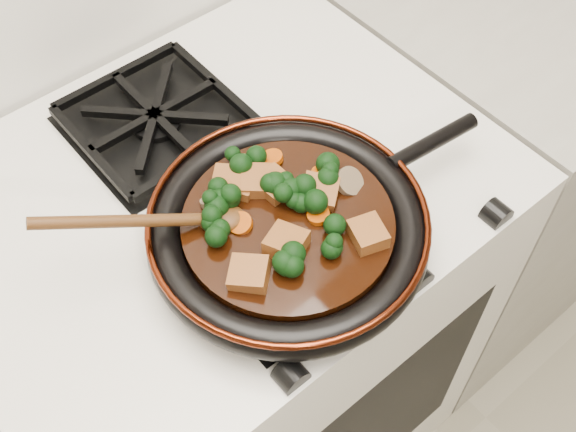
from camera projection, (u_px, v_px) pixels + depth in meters
stove at (235, 335)px, 1.34m from camera, size 0.76×0.60×0.90m
burner_grate_front at (280, 244)px, 0.90m from camera, size 0.23×0.23×0.03m
burner_grate_back at (156, 120)px, 1.03m from camera, size 0.23×0.23×0.03m
skillet at (289, 228)px, 0.88m from camera, size 0.47×0.35×0.05m
braising_sauce at (288, 226)px, 0.88m from camera, size 0.26×0.26×0.02m
tofu_cube_0 at (286, 243)px, 0.84m from camera, size 0.06×0.06×0.03m
tofu_cube_1 at (275, 186)px, 0.89m from camera, size 0.04×0.04×0.03m
tofu_cube_2 at (257, 182)px, 0.89m from camera, size 0.06×0.06×0.03m
tofu_cube_3 at (249, 274)px, 0.81m from camera, size 0.06×0.06×0.03m
tofu_cube_4 at (229, 181)px, 0.90m from camera, size 0.06×0.05×0.03m
tofu_cube_5 at (368, 235)px, 0.85m from camera, size 0.05×0.05×0.03m
tofu_cube_6 at (240, 186)px, 0.89m from camera, size 0.05×0.05×0.02m
tofu_cube_7 at (320, 193)px, 0.88m from camera, size 0.06×0.06×0.03m
broccoli_floret_0 at (213, 230)px, 0.85m from camera, size 0.09×0.08×0.07m
broccoli_floret_1 at (280, 189)px, 0.88m from camera, size 0.09×0.09×0.07m
broccoli_floret_2 at (328, 174)px, 0.90m from camera, size 0.07×0.08×0.07m
broccoli_floret_3 at (306, 200)px, 0.87m from camera, size 0.08×0.08×0.07m
broccoli_floret_4 at (332, 239)px, 0.84m from camera, size 0.07×0.06×0.05m
broccoli_floret_5 at (245, 158)px, 0.91m from camera, size 0.07×0.07×0.08m
broccoli_floret_6 at (297, 267)px, 0.82m from camera, size 0.07×0.06×0.06m
broccoli_floret_7 at (218, 196)px, 0.87m from camera, size 0.09×0.09×0.07m
carrot_coin_0 at (248, 185)px, 0.90m from camera, size 0.03×0.03×0.02m
carrot_coin_1 at (321, 175)px, 0.91m from camera, size 0.03×0.03×0.01m
carrot_coin_2 at (318, 215)px, 0.87m from camera, size 0.03×0.03×0.01m
carrot_coin_3 at (240, 223)px, 0.86m from camera, size 0.03×0.03×0.02m
carrot_coin_4 at (272, 158)px, 0.92m from camera, size 0.03×0.03×0.02m
mushroom_slice_0 at (257, 163)px, 0.91m from camera, size 0.04×0.04×0.03m
mushroom_slice_1 at (213, 201)px, 0.88m from camera, size 0.04×0.04×0.02m
mushroom_slice_2 at (223, 186)px, 0.89m from camera, size 0.05×0.05×0.02m
mushroom_slice_3 at (349, 181)px, 0.90m from camera, size 0.05×0.05×0.03m
wooden_spoon at (172, 220)px, 0.84m from camera, size 0.14×0.08×0.22m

